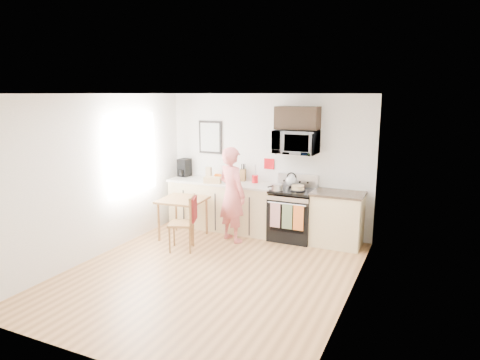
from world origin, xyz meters
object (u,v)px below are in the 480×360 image
at_px(person, 232,194).
at_px(chair, 189,215).
at_px(microwave, 296,142).
at_px(cake, 298,188).
at_px(dining_table, 183,203).
at_px(range, 292,216).

bearing_deg(person, chair, 84.30).
bearing_deg(person, microwave, -121.75).
distance_m(person, cake, 1.17).
relative_size(person, dining_table, 2.18).
height_order(microwave, person, microwave).
relative_size(microwave, chair, 0.80).
relative_size(dining_table, chair, 0.82).
bearing_deg(chair, dining_table, 109.97).
bearing_deg(range, person, -151.29).
bearing_deg(dining_table, cake, 20.07).
bearing_deg(chair, microwave, 23.31).
bearing_deg(microwave, chair, -135.59).
xyz_separation_m(person, cake, (1.06, 0.48, 0.12)).
height_order(range, dining_table, range).
bearing_deg(dining_table, person, 14.83).
bearing_deg(range, cake, -25.76).
height_order(microwave, cake, microwave).
bearing_deg(person, dining_table, 39.78).
bearing_deg(dining_table, chair, -48.92).
bearing_deg(range, chair, -137.86).
bearing_deg(range, microwave, 90.06).
xyz_separation_m(range, microwave, (-0.00, 0.10, 1.32)).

